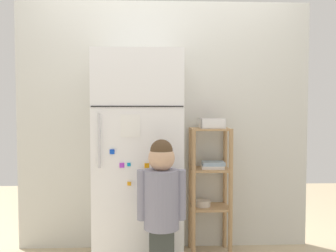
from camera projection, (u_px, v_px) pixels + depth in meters
kitchen_wall_back at (164, 126)px, 3.29m from camera, size 2.62×0.03×2.21m
refrigerator at (139, 158)px, 2.98m from camera, size 0.69×0.61×1.71m
child_standing at (162, 199)px, 2.52m from camera, size 0.34×0.25×1.05m
pantry_shelf_unit at (210, 180)px, 3.16m from camera, size 0.35×0.28×1.09m
fruit_bin at (212, 124)px, 3.12m from camera, size 0.21×0.19×0.09m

